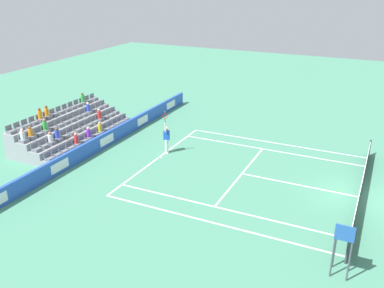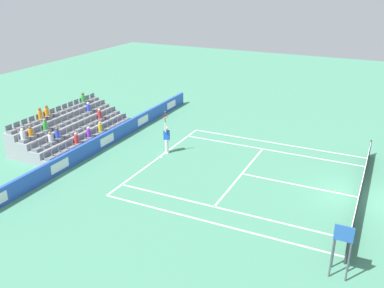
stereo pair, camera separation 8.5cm
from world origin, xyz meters
TOP-DOWN VIEW (x-y plane):
  - ground_plane at (0.00, 0.00)m, footprint 80.00×80.00m
  - line_baseline at (0.00, -11.89)m, footprint 10.97×0.10m
  - line_service at (0.00, -6.40)m, footprint 8.23×0.10m
  - line_centre_service at (0.00, -3.20)m, footprint 0.10×6.40m
  - line_singles_sideline_left at (4.12, -5.95)m, footprint 0.10×11.89m
  - line_singles_sideline_right at (-4.12, -5.95)m, footprint 0.10×11.89m
  - line_doubles_sideline_left at (5.49, -5.95)m, footprint 0.10×11.89m
  - line_doubles_sideline_right at (-5.49, -5.95)m, footprint 0.10×11.89m
  - line_centre_mark at (0.00, -11.79)m, footprint 0.10×0.20m
  - sponsor_barrier at (0.00, -15.95)m, footprint 22.51×0.22m
  - tennis_net at (0.00, 0.00)m, footprint 11.97×0.10m
  - tennis_player at (-0.86, -11.80)m, footprint 0.53×0.40m
  - umpire_chair at (6.76, -0.16)m, footprint 0.70×0.70m
  - stadium_stand at (0.01, -18.89)m, footprint 8.68×3.80m
  - loose_tennis_ball at (-0.20, -1.20)m, footprint 0.07×0.07m

SIDE VIEW (x-z plane):
  - ground_plane at x=0.00m, z-range 0.00..0.00m
  - line_baseline at x=0.00m, z-range 0.00..0.01m
  - line_service at x=0.00m, z-range 0.00..0.01m
  - line_centre_service at x=0.00m, z-range 0.00..0.01m
  - line_singles_sideline_left at x=4.12m, z-range 0.00..0.01m
  - line_singles_sideline_right at x=-4.12m, z-range 0.00..0.01m
  - line_doubles_sideline_left at x=5.49m, z-range 0.00..0.01m
  - line_doubles_sideline_right at x=-5.49m, z-range 0.00..0.01m
  - line_centre_mark at x=0.00m, z-range 0.00..0.01m
  - loose_tennis_ball at x=-0.20m, z-range 0.00..0.07m
  - tennis_net at x=0.00m, z-range -0.04..1.03m
  - sponsor_barrier at x=0.00m, z-range 0.00..0.99m
  - stadium_stand at x=0.01m, z-range -0.62..1.99m
  - tennis_player at x=-0.86m, z-range -0.43..2.42m
  - umpire_chair at x=6.76m, z-range 0.35..2.69m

